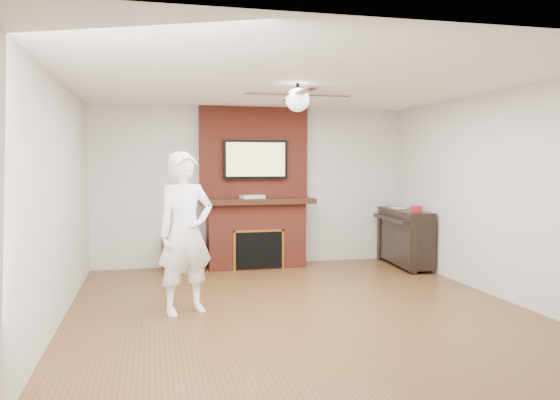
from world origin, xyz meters
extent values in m
cube|color=#523318|center=(0.00, 0.00, -0.09)|extent=(5.36, 5.86, 0.18)
cube|color=white|center=(0.00, 0.00, 2.59)|extent=(5.36, 5.86, 0.18)
cube|color=beige|center=(0.00, 2.84, 1.25)|extent=(5.36, 0.18, 2.50)
cube|color=beige|center=(0.00, -2.84, 1.25)|extent=(5.36, 0.18, 2.50)
cube|color=beige|center=(-2.59, 0.00, 1.25)|extent=(0.18, 5.86, 2.50)
cube|color=beige|center=(2.59, 0.00, 1.25)|extent=(0.18, 5.86, 2.50)
cube|color=maroon|center=(0.00, 2.50, 0.50)|extent=(1.50, 0.50, 1.00)
cube|color=black|center=(0.00, 2.47, 1.04)|extent=(1.78, 0.64, 0.08)
cube|color=maroon|center=(0.00, 2.65, 1.79)|extent=(1.70, 0.20, 1.42)
cube|color=black|center=(0.00, 2.25, 0.31)|extent=(0.70, 0.06, 0.55)
cube|color=#BF8C2D|center=(0.00, 2.24, 0.60)|extent=(0.78, 0.02, 0.03)
cube|color=#BF8C2D|center=(-0.38, 2.24, 0.31)|extent=(0.03, 0.02, 0.61)
cube|color=#BF8C2D|center=(0.38, 2.24, 0.31)|extent=(0.03, 0.02, 0.61)
cube|color=black|center=(0.00, 2.50, 1.68)|extent=(1.00, 0.07, 0.60)
cube|color=tan|center=(0.00, 2.47, 1.68)|extent=(0.92, 0.01, 0.52)
cylinder|color=black|center=(0.00, 0.00, 2.43)|extent=(0.04, 0.04, 0.14)
sphere|color=white|center=(0.00, 0.00, 2.32)|extent=(0.26, 0.26, 0.26)
cube|color=black|center=(0.33, 0.00, 2.38)|extent=(0.55, 0.11, 0.01)
cube|color=black|center=(0.00, 0.33, 2.38)|extent=(0.11, 0.55, 0.01)
cube|color=black|center=(-0.33, 0.00, 2.38)|extent=(0.55, 0.11, 0.01)
cube|color=black|center=(0.00, -0.33, 2.38)|extent=(0.11, 0.55, 0.01)
imported|color=white|center=(-1.23, 0.09, 0.88)|extent=(0.76, 0.64, 1.75)
cube|color=brown|center=(-1.13, 2.48, 0.25)|extent=(0.63, 0.63, 0.51)
cube|color=#29282B|center=(-1.13, 2.48, 0.56)|extent=(0.46, 0.40, 0.10)
cube|color=black|center=(2.29, 2.00, 0.47)|extent=(0.49, 1.39, 0.84)
cube|color=black|center=(2.14, 1.39, 0.37)|extent=(0.06, 0.11, 0.74)
cube|color=black|center=(2.14, 2.61, 0.37)|extent=(0.06, 0.11, 0.74)
cube|color=black|center=(2.06, 2.00, 0.76)|extent=(0.23, 1.27, 0.05)
cube|color=silver|center=(2.29, 2.26, 0.90)|extent=(0.19, 0.26, 0.01)
cube|color=red|center=(2.29, 1.63, 0.94)|extent=(0.13, 0.13, 0.09)
cube|color=silver|center=(-0.06, 2.45, 1.11)|extent=(0.39, 0.27, 0.05)
cylinder|color=yellow|center=(-0.13, 2.31, 0.06)|extent=(0.07, 0.07, 0.12)
cylinder|color=#4D8736|center=(0.07, 2.36, 0.04)|extent=(0.07, 0.07, 0.08)
cylinder|color=beige|center=(0.07, 2.33, 0.06)|extent=(0.08, 0.08, 0.12)
cylinder|color=#305890|center=(0.10, 2.32, 0.04)|extent=(0.06, 0.06, 0.08)
cylinder|color=#B8F71D|center=(0.01, 2.31, 0.06)|extent=(0.07, 0.07, 0.12)
camera|label=1|loc=(-1.57, -5.83, 1.64)|focal=35.00mm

